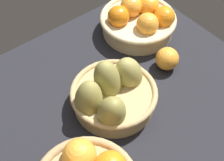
% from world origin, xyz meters
% --- Properties ---
extents(market_tray, '(0.84, 0.72, 0.03)m').
position_xyz_m(market_tray, '(0.00, 0.00, 0.01)').
color(market_tray, black).
rests_on(market_tray, ground).
extents(basket_near_left, '(0.25, 0.25, 0.12)m').
position_xyz_m(basket_near_left, '(-0.23, -0.17, 0.08)').
color(basket_near_left, '#D3BC8C').
rests_on(basket_near_left, market_tray).
extents(basket_center_pears, '(0.25, 0.24, 0.16)m').
position_xyz_m(basket_center_pears, '(0.03, 0.01, 0.08)').
color(basket_center_pears, tan).
rests_on(basket_center_pears, market_tray).
extents(loose_orange_front_gap, '(0.07, 0.07, 0.07)m').
position_xyz_m(loose_orange_front_gap, '(-0.20, 0.00, 0.07)').
color(loose_orange_front_gap, '#F49E33').
rests_on(loose_orange_front_gap, market_tray).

